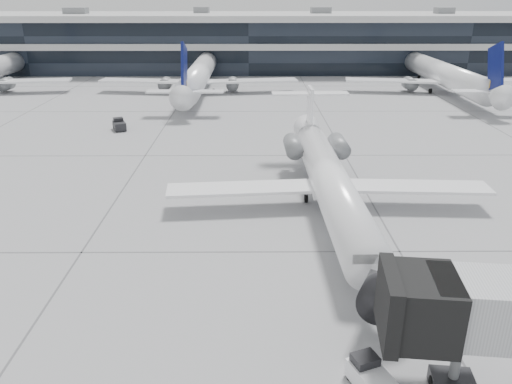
{
  "coord_description": "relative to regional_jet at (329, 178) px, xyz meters",
  "views": [
    {
      "loc": [
        0.78,
        -27.65,
        15.12
      ],
      "look_at": [
        0.98,
        3.65,
        2.6
      ],
      "focal_mm": 35.0,
      "sensor_mm": 36.0,
      "label": 1
    }
  ],
  "objects": [
    {
      "name": "ground",
      "position": [
        -6.42,
        -6.87,
        -2.38
      ],
      "size": [
        220.0,
        220.0,
        0.0
      ],
      "primitive_type": "plane",
      "color": "gray",
      "rests_on": "ground"
    },
    {
      "name": "terminal",
      "position": [
        -6.42,
        75.13,
        2.62
      ],
      "size": [
        170.0,
        22.0,
        10.0
      ],
      "primitive_type": "cube",
      "color": "black",
      "rests_on": "ground"
    },
    {
      "name": "bg_jet_center",
      "position": [
        -14.42,
        48.13,
        -2.38
      ],
      "size": [
        32.0,
        40.0,
        9.6
      ],
      "primitive_type": null,
      "color": "white",
      "rests_on": "ground"
    },
    {
      "name": "bg_jet_right",
      "position": [
        25.58,
        48.13,
        -2.38
      ],
      "size": [
        32.0,
        40.0,
        9.6
      ],
      "primitive_type": null,
      "color": "white",
      "rests_on": "ground"
    },
    {
      "name": "regional_jet",
      "position": [
        0.0,
        0.0,
        0.0
      ],
      "size": [
        24.17,
        30.07,
        6.96
      ],
      "rotation": [
        0.0,
        0.0,
        0.02
      ],
      "color": "white",
      "rests_on": "ground"
    },
    {
      "name": "baggage_tug",
      "position": [
        -0.9,
        -18.44,
        -1.8
      ],
      "size": [
        1.83,
        2.31,
        1.28
      ],
      "rotation": [
        0.0,
        0.0,
        0.36
      ],
      "color": "white",
      "rests_on": "ground"
    },
    {
      "name": "traffic_cone",
      "position": [
        -6.24,
        2.81,
        -2.13
      ],
      "size": [
        0.36,
        0.36,
        0.51
      ],
      "rotation": [
        0.0,
        0.0,
        -0.04
      ],
      "color": "red",
      "rests_on": "ground"
    },
    {
      "name": "far_tug",
      "position": [
        -21.46,
        23.26,
        -1.76
      ],
      "size": [
        2.04,
        2.5,
        1.38
      ],
      "rotation": [
        0.0,
        0.0,
        0.41
      ],
      "color": "black",
      "rests_on": "ground"
    }
  ]
}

